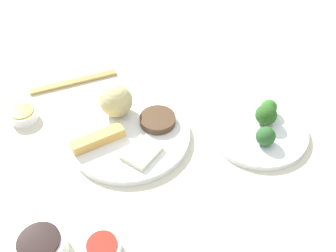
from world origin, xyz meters
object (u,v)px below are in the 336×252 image
(broccoli_plate, at_px, (257,130))
(sauce_ramekin_hot_mustard, at_px, (23,116))
(sauce_ramekin_sweet_and_sour, at_px, (103,249))
(soy_sauce_bowl, at_px, (41,247))
(chopsticks_pair, at_px, (74,82))
(main_plate, at_px, (129,135))

(broccoli_plate, xyz_separation_m, sauce_ramekin_hot_mustard, (-0.55, -0.07, 0.01))
(broccoli_plate, distance_m, sauce_ramekin_sweet_and_sour, 0.44)
(soy_sauce_bowl, distance_m, chopsticks_pair, 0.48)
(soy_sauce_bowl, bearing_deg, main_plate, 76.21)
(chopsticks_pair, bearing_deg, broccoli_plate, -10.06)
(broccoli_plate, bearing_deg, sauce_ramekin_sweet_and_sour, -125.79)
(soy_sauce_bowl, height_order, sauce_ramekin_hot_mustard, soy_sauce_bowl)
(soy_sauce_bowl, xyz_separation_m, sauce_ramekin_sweet_and_sour, (0.11, 0.02, -0.01))
(sauce_ramekin_hot_mustard, bearing_deg, sauce_ramekin_sweet_and_sour, -44.10)
(main_plate, xyz_separation_m, soy_sauce_bowl, (-0.07, -0.30, 0.01))
(main_plate, distance_m, broccoli_plate, 0.30)
(soy_sauce_bowl, distance_m, sauce_ramekin_hot_mustard, 0.36)
(soy_sauce_bowl, bearing_deg, sauce_ramekin_hot_mustard, 121.75)
(sauce_ramekin_hot_mustard, xyz_separation_m, sauce_ramekin_sweet_and_sour, (0.30, -0.29, 0.00))
(soy_sauce_bowl, xyz_separation_m, sauce_ramekin_hot_mustard, (-0.19, 0.31, -0.01))
(soy_sauce_bowl, relative_size, sauce_ramekin_sweet_and_sour, 1.39)
(soy_sauce_bowl, bearing_deg, sauce_ramekin_sweet_and_sour, 11.35)
(broccoli_plate, height_order, sauce_ramekin_hot_mustard, sauce_ramekin_hot_mustard)
(sauce_ramekin_sweet_and_sour, bearing_deg, soy_sauce_bowl, -168.65)
(main_plate, xyz_separation_m, sauce_ramekin_hot_mustard, (-0.27, 0.01, 0.00))
(broccoli_plate, xyz_separation_m, soy_sauce_bowl, (-0.36, -0.38, 0.01))
(sauce_ramekin_hot_mustard, distance_m, chopsticks_pair, 0.17)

